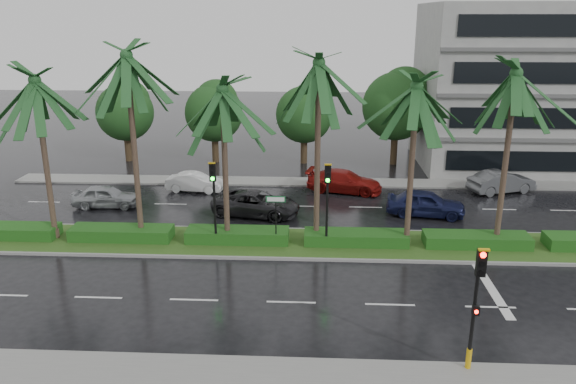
{
  "coord_description": "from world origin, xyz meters",
  "views": [
    {
      "loc": [
        0.89,
        -25.38,
        11.2
      ],
      "look_at": [
        -0.45,
        1.5,
        2.65
      ],
      "focal_mm": 35.0,
      "sensor_mm": 36.0,
      "label": 1
    }
  ],
  "objects_px": {
    "car_darkgrey": "(256,203)",
    "car_grey": "(502,182)",
    "signal_median_left": "(214,192)",
    "car_silver": "(106,196)",
    "car_white": "(195,182)",
    "street_sign": "(276,208)",
    "car_red": "(344,181)",
    "signal_near": "(476,304)",
    "car_blue": "(426,203)"
  },
  "relations": [
    {
      "from": "car_silver",
      "to": "car_blue",
      "type": "xyz_separation_m",
      "value": [
        19.07,
        -0.6,
        0.09
      ]
    },
    {
      "from": "signal_near",
      "to": "car_white",
      "type": "distance_m",
      "value": 23.18
    },
    {
      "from": "car_silver",
      "to": "car_red",
      "type": "relative_size",
      "value": 0.8
    },
    {
      "from": "signal_median_left",
      "to": "car_blue",
      "type": "bearing_deg",
      "value": 25.51
    },
    {
      "from": "signal_median_left",
      "to": "car_white",
      "type": "bearing_deg",
      "value": 107.65
    },
    {
      "from": "car_darkgrey",
      "to": "signal_median_left",
      "type": "bearing_deg",
      "value": 175.12
    },
    {
      "from": "car_silver",
      "to": "car_red",
      "type": "distance_m",
      "value": 15.06
    },
    {
      "from": "car_red",
      "to": "car_grey",
      "type": "height_order",
      "value": "car_grey"
    },
    {
      "from": "signal_near",
      "to": "signal_median_left",
      "type": "relative_size",
      "value": 1.0
    },
    {
      "from": "signal_near",
      "to": "car_grey",
      "type": "bearing_deg",
      "value": 70.26
    },
    {
      "from": "car_grey",
      "to": "signal_near",
      "type": "bearing_deg",
      "value": 140.55
    },
    {
      "from": "car_silver",
      "to": "car_red",
      "type": "xyz_separation_m",
      "value": [
        14.57,
        3.8,
        0.04
      ]
    },
    {
      "from": "car_darkgrey",
      "to": "car_grey",
      "type": "height_order",
      "value": "car_grey"
    },
    {
      "from": "car_blue",
      "to": "signal_near",
      "type": "bearing_deg",
      "value": -175.59
    },
    {
      "from": "car_grey",
      "to": "car_red",
      "type": "bearing_deg",
      "value": 72.27
    },
    {
      "from": "signal_median_left",
      "to": "car_darkgrey",
      "type": "relative_size",
      "value": 0.86
    },
    {
      "from": "signal_median_left",
      "to": "car_grey",
      "type": "distance_m",
      "value": 20.03
    },
    {
      "from": "car_blue",
      "to": "signal_median_left",
      "type": "bearing_deg",
      "value": 124.95
    },
    {
      "from": "signal_near",
      "to": "car_silver",
      "type": "distance_m",
      "value": 23.76
    },
    {
      "from": "car_white",
      "to": "car_red",
      "type": "height_order",
      "value": "car_red"
    },
    {
      "from": "street_sign",
      "to": "car_silver",
      "type": "distance_m",
      "value": 12.3
    },
    {
      "from": "street_sign",
      "to": "car_grey",
      "type": "bearing_deg",
      "value": 35.23
    },
    {
      "from": "signal_median_left",
      "to": "car_silver",
      "type": "relative_size",
      "value": 1.1
    },
    {
      "from": "car_white",
      "to": "car_silver",
      "type": "bearing_deg",
      "value": 131.58
    },
    {
      "from": "signal_near",
      "to": "car_blue",
      "type": "xyz_separation_m",
      "value": [
        1.33,
        15.09,
        -1.74
      ]
    },
    {
      "from": "car_silver",
      "to": "street_sign",
      "type": "bearing_deg",
      "value": -121.24
    },
    {
      "from": "car_blue",
      "to": "car_grey",
      "type": "distance_m",
      "value": 7.49
    },
    {
      "from": "street_sign",
      "to": "car_silver",
      "type": "xyz_separation_m",
      "value": [
        -10.74,
        5.82,
        -1.45
      ]
    },
    {
      "from": "signal_near",
      "to": "signal_median_left",
      "type": "bearing_deg",
      "value": 135.91
    },
    {
      "from": "signal_median_left",
      "to": "car_white",
      "type": "height_order",
      "value": "signal_median_left"
    },
    {
      "from": "signal_median_left",
      "to": "car_silver",
      "type": "bearing_deg",
      "value": 142.21
    },
    {
      "from": "car_silver",
      "to": "car_white",
      "type": "height_order",
      "value": "car_silver"
    },
    {
      "from": "street_sign",
      "to": "car_grey",
      "type": "relative_size",
      "value": 0.59
    },
    {
      "from": "signal_near",
      "to": "car_silver",
      "type": "relative_size",
      "value": 1.1
    },
    {
      "from": "car_white",
      "to": "car_darkgrey",
      "type": "distance_m",
      "value": 6.29
    },
    {
      "from": "car_red",
      "to": "car_blue",
      "type": "distance_m",
      "value": 6.29
    },
    {
      "from": "car_red",
      "to": "car_blue",
      "type": "bearing_deg",
      "value": -120.62
    },
    {
      "from": "signal_median_left",
      "to": "street_sign",
      "type": "height_order",
      "value": "signal_median_left"
    },
    {
      "from": "car_darkgrey",
      "to": "car_red",
      "type": "bearing_deg",
      "value": -36.29
    },
    {
      "from": "car_silver",
      "to": "car_darkgrey",
      "type": "height_order",
      "value": "car_darkgrey"
    },
    {
      "from": "signal_near",
      "to": "car_grey",
      "type": "relative_size",
      "value": 0.99
    },
    {
      "from": "street_sign",
      "to": "car_darkgrey",
      "type": "height_order",
      "value": "street_sign"
    },
    {
      "from": "car_silver",
      "to": "car_red",
      "type": "height_order",
      "value": "car_red"
    },
    {
      "from": "car_red",
      "to": "car_blue",
      "type": "xyz_separation_m",
      "value": [
        4.5,
        -4.39,
        0.04
      ]
    },
    {
      "from": "car_silver",
      "to": "car_grey",
      "type": "xyz_separation_m",
      "value": [
        24.86,
        4.15,
        0.05
      ]
    },
    {
      "from": "signal_median_left",
      "to": "street_sign",
      "type": "relative_size",
      "value": 1.68
    },
    {
      "from": "car_grey",
      "to": "car_darkgrey",
      "type": "bearing_deg",
      "value": 88.49
    },
    {
      "from": "car_red",
      "to": "car_grey",
      "type": "relative_size",
      "value": 1.12
    },
    {
      "from": "car_blue",
      "to": "street_sign",
      "type": "bearing_deg",
      "value": 131.53
    },
    {
      "from": "signal_near",
      "to": "car_blue",
      "type": "distance_m",
      "value": 15.25
    }
  ]
}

